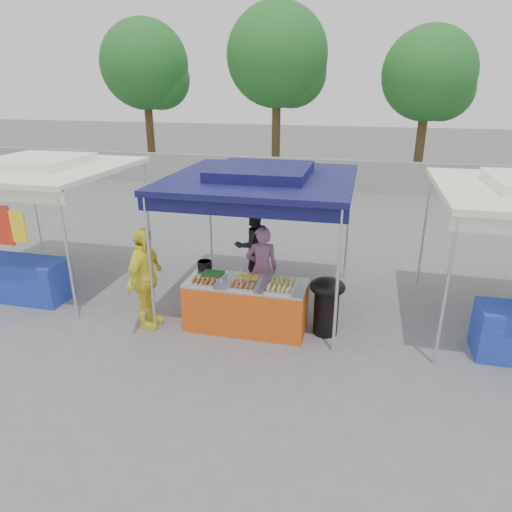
% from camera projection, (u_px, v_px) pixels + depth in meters
% --- Properties ---
extents(ground_plane, '(80.00, 80.00, 0.00)m').
position_uv_depth(ground_plane, '(248.00, 324.00, 7.91)').
color(ground_plane, slate).
extents(back_wall, '(40.00, 0.25, 1.20)m').
position_uv_depth(back_wall, '(319.00, 174.00, 17.69)').
color(back_wall, gray).
rests_on(back_wall, ground_plane).
extents(main_canopy, '(3.20, 3.20, 2.57)m').
position_uv_depth(main_canopy, '(261.00, 178.00, 7.95)').
color(main_canopy, silver).
rests_on(main_canopy, ground_plane).
extents(neighbor_stall_left, '(3.20, 3.20, 2.57)m').
position_uv_depth(neighbor_stall_left, '(31.00, 211.00, 8.85)').
color(neighbor_stall_left, silver).
rests_on(neighbor_stall_left, ground_plane).
extents(tree_0, '(3.85, 3.85, 6.61)m').
position_uv_depth(tree_0, '(149.00, 69.00, 20.15)').
color(tree_0, '#49371C').
rests_on(tree_0, ground_plane).
extents(tree_1, '(4.07, 4.07, 6.99)m').
position_uv_depth(tree_1, '(281.00, 60.00, 18.36)').
color(tree_1, '#49371C').
rests_on(tree_1, ground_plane).
extents(tree_2, '(3.55, 3.49, 6.00)m').
position_uv_depth(tree_2, '(432.00, 78.00, 17.26)').
color(tree_2, '#49371C').
rests_on(tree_2, ground_plane).
extents(vendor_table, '(2.00, 0.80, 0.85)m').
position_uv_depth(vendor_table, '(246.00, 305.00, 7.66)').
color(vendor_table, '#DA5013').
rests_on(vendor_table, ground_plane).
extents(food_tray_fl, '(0.42, 0.30, 0.07)m').
position_uv_depth(food_tray_fl, '(203.00, 282.00, 7.43)').
color(food_tray_fl, white).
rests_on(food_tray_fl, vendor_table).
extents(food_tray_fm, '(0.42, 0.30, 0.07)m').
position_uv_depth(food_tray_fm, '(243.00, 286.00, 7.28)').
color(food_tray_fm, white).
rests_on(food_tray_fm, vendor_table).
extents(food_tray_fr, '(0.42, 0.30, 0.07)m').
position_uv_depth(food_tray_fr, '(279.00, 290.00, 7.16)').
color(food_tray_fr, white).
rests_on(food_tray_fr, vendor_table).
extents(food_tray_bl, '(0.42, 0.30, 0.07)m').
position_uv_depth(food_tray_bl, '(213.00, 274.00, 7.72)').
color(food_tray_bl, white).
rests_on(food_tray_bl, vendor_table).
extents(food_tray_bm, '(0.42, 0.30, 0.07)m').
position_uv_depth(food_tray_bm, '(247.00, 278.00, 7.59)').
color(food_tray_bm, white).
rests_on(food_tray_bm, vendor_table).
extents(food_tray_br, '(0.42, 0.30, 0.07)m').
position_uv_depth(food_tray_br, '(283.00, 282.00, 7.44)').
color(food_tray_br, white).
rests_on(food_tray_br, vendor_table).
extents(cooking_pot, '(0.25, 0.25, 0.15)m').
position_uv_depth(cooking_pot, '(205.00, 265.00, 8.01)').
color(cooking_pot, black).
rests_on(cooking_pot, vendor_table).
extents(skewer_cup, '(0.08, 0.08, 0.10)m').
position_uv_depth(skewer_cup, '(241.00, 282.00, 7.38)').
color(skewer_cup, silver).
rests_on(skewer_cup, vendor_table).
extents(wok_burner, '(0.59, 0.59, 0.98)m').
position_uv_depth(wok_burner, '(327.00, 301.00, 7.44)').
color(wok_burner, black).
rests_on(wok_burner, ground_plane).
extents(crate_left, '(0.46, 0.32, 0.28)m').
position_uv_depth(crate_left, '(239.00, 300.00, 8.48)').
color(crate_left, '#162BB7').
rests_on(crate_left, ground_plane).
extents(crate_right, '(0.45, 0.31, 0.27)m').
position_uv_depth(crate_right, '(268.00, 306.00, 8.28)').
color(crate_right, '#162BB7').
rests_on(crate_right, ground_plane).
extents(crate_stacked, '(0.41, 0.29, 0.25)m').
position_uv_depth(crate_stacked, '(268.00, 293.00, 8.19)').
color(crate_stacked, '#162BB7').
rests_on(crate_stacked, crate_right).
extents(vendor_woman, '(0.66, 0.52, 1.59)m').
position_uv_depth(vendor_woman, '(262.00, 269.00, 8.20)').
color(vendor_woman, '#9B6288').
rests_on(vendor_woman, ground_plane).
extents(helper_man, '(1.00, 0.97, 1.63)m').
position_uv_depth(helper_man, '(253.00, 245.00, 9.32)').
color(helper_man, black).
rests_on(helper_man, ground_plane).
extents(customer_person, '(0.48, 1.05, 1.75)m').
position_uv_depth(customer_person, '(145.00, 279.00, 7.57)').
color(customer_person, '#FEF138').
rests_on(customer_person, ground_plane).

